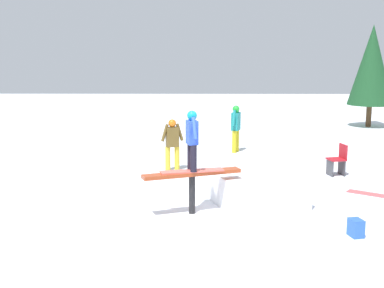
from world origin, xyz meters
TOP-DOWN VIEW (x-y plane):
  - ground_plane at (0.00, 0.00)m, footprint 60.00×60.00m
  - rail_feature at (0.00, 0.00)m, footprint 2.13×1.05m
  - snow_kicker_ramp at (-1.52, -0.59)m, footprint 2.22×2.05m
  - main_rider_on_rail at (0.00, 0.00)m, footprint 1.39×0.68m
  - bystander_teal at (-1.42, -6.88)m, footprint 0.35×0.69m
  - bystander_brown at (0.61, -4.05)m, footprint 0.67×0.31m
  - loose_snowboard_coral at (-4.42, -1.47)m, footprint 1.25×0.99m
  - folding_chair at (-4.03, -3.52)m, footprint 0.53×0.53m
  - backpack_on_snow at (-3.12, 1.41)m, footprint 0.28×0.34m
  - pine_tree_far at (-7.84, -12.89)m, footprint 1.99×1.99m

SIDE VIEW (x-z plane):
  - ground_plane at x=0.00m, z-range 0.00..0.00m
  - loose_snowboard_coral at x=-4.42m, z-range 0.00..0.02m
  - backpack_on_snow at x=-3.12m, z-range 0.00..0.34m
  - snow_kicker_ramp at x=-1.52m, z-range 0.00..0.69m
  - folding_chair at x=-4.03m, z-range -0.03..0.85m
  - rail_feature at x=0.00m, z-range 0.30..1.23m
  - bystander_brown at x=0.61m, z-range 0.09..1.60m
  - bystander_teal at x=-1.42m, z-range 0.10..1.70m
  - main_rider_on_rail at x=0.00m, z-range 0.91..2.22m
  - pine_tree_far at x=-7.84m, z-range 0.49..5.02m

